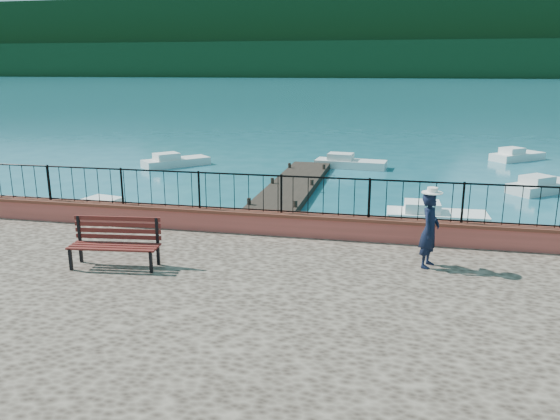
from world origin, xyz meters
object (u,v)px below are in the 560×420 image
at_px(person, 430,230).
at_px(boat_5, 518,153).
at_px(boat_2, 545,183).
at_px(park_bench, 115,253).
at_px(boat_1, 437,213).
at_px(boat_4, 351,161).
at_px(boat_3, 176,159).
at_px(boat_0, 114,210).

height_order(person, boat_5, person).
bearing_deg(boat_5, boat_2, -133.13).
xyz_separation_m(park_bench, boat_2, (12.30, 15.51, -1.11)).
bearing_deg(boat_5, park_bench, -157.28).
bearing_deg(boat_2, boat_5, 46.62).
xyz_separation_m(park_bench, person, (6.57, 1.44, 0.50)).
bearing_deg(boat_2, boat_1, -168.16).
bearing_deg(boat_4, boat_3, -165.85).
height_order(boat_2, boat_4, same).
distance_m(boat_3, boat_4, 9.73).
bearing_deg(boat_2, boat_0, 167.17).
distance_m(park_bench, boat_1, 11.82).
bearing_deg(person, boat_3, 55.44).
relative_size(person, boat_1, 0.47).
height_order(person, boat_2, person).
relative_size(boat_1, boat_4, 0.90).
distance_m(person, boat_4, 18.64).
bearing_deg(park_bench, boat_3, 102.41).
xyz_separation_m(person, boat_2, (5.73, 14.08, -1.61)).
distance_m(boat_2, boat_4, 9.87).
height_order(boat_3, boat_5, same).
bearing_deg(person, boat_0, 79.50).
distance_m(park_bench, boat_5, 27.60).
bearing_deg(boat_3, boat_2, -54.05).
height_order(park_bench, boat_5, park_bench).
distance_m(person, boat_3, 21.17).
bearing_deg(person, boat_2, -4.08).
relative_size(boat_2, boat_4, 0.91).
distance_m(person, boat_2, 15.28).
xyz_separation_m(park_bench, boat_0, (-4.06, 7.22, -1.11)).
height_order(boat_0, boat_1, same).
xyz_separation_m(boat_2, boat_5, (0.57, 8.87, 0.00)).
height_order(person, boat_1, person).
relative_size(park_bench, boat_4, 0.51).
relative_size(boat_0, boat_1, 1.02).
relative_size(park_bench, boat_2, 0.56).
bearing_deg(boat_5, boat_3, 158.43).
bearing_deg(boat_1, boat_0, -171.52).
relative_size(boat_0, boat_5, 1.05).
height_order(person, boat_4, person).
bearing_deg(park_bench, boat_5, 55.68).
relative_size(boat_4, boat_5, 1.14).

